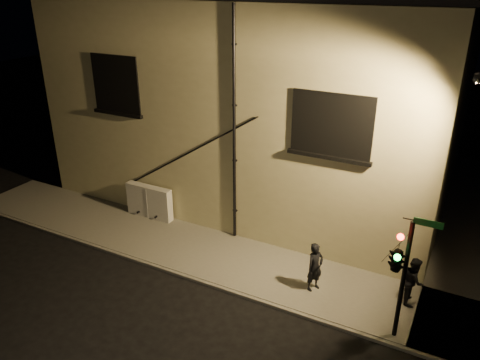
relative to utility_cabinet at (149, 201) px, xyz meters
The scene contains 7 objects.
ground 6.29m from the utility_cabinet, 25.63° to the right, with size 90.00×90.00×0.00m, color black.
sidewalk 7.09m from the utility_cabinet, 13.85° to the left, with size 21.00×16.00×0.12m.
building 7.72m from the utility_cabinet, 67.35° to the left, with size 16.20×12.23×8.80m.
utility_cabinet is the anchor object (origin of this frame).
pedestrian_a 7.73m from the utility_cabinet, 11.00° to the right, with size 0.59×0.39×1.62m, color black.
pedestrian_b 10.43m from the utility_cabinet, ahead, with size 0.74×0.58×1.52m, color black.
traffic_signal 10.52m from the utility_cabinet, 14.04° to the right, with size 1.36×2.18×3.68m.
Camera 1 is at (5.59, -10.63, 9.24)m, focal length 35.00 mm.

